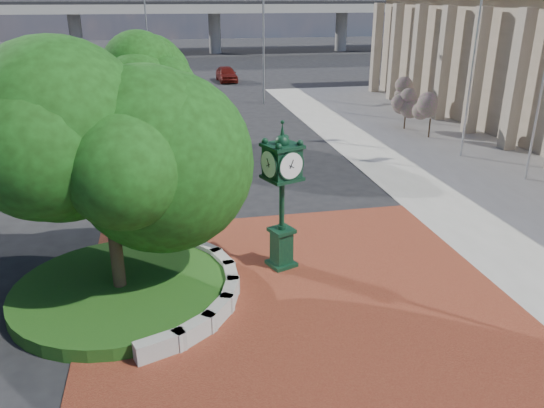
{
  "coord_description": "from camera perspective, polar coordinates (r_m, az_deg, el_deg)",
  "views": [
    {
      "loc": [
        -3.4,
        -13.92,
        8.12
      ],
      "look_at": [
        -0.23,
        1.5,
        1.94
      ],
      "focal_mm": 35.0,
      "sensor_mm": 36.0,
      "label": 1
    }
  ],
  "objects": [
    {
      "name": "shrub_near",
      "position": [
        33.89,
        16.74,
        9.44
      ],
      "size": [
        1.2,
        1.2,
        2.2
      ],
      "color": "#38281C",
      "rests_on": "ground"
    },
    {
      "name": "flagpole_a",
      "position": [
        26.94,
        27.22,
        12.12
      ],
      "size": [
        1.44,
        0.46,
        9.41
      ],
      "color": "silver",
      "rests_on": "ground"
    },
    {
      "name": "street_lamp_near",
      "position": [
        43.09,
        -0.63,
        17.52
      ],
      "size": [
        1.98,
        0.25,
        8.83
      ],
      "color": "slate",
      "rests_on": "ground"
    },
    {
      "name": "street_lamp_far",
      "position": [
        55.93,
        -13.11,
        17.86
      ],
      "size": [
        1.9,
        0.81,
        8.76
      ],
      "color": "slate",
      "rests_on": "ground"
    },
    {
      "name": "sidewalk",
      "position": [
        31.85,
        26.55,
        4.42
      ],
      "size": [
        20.0,
        50.0,
        0.04
      ],
      "primitive_type": "cube",
      "color": "#9E9B93",
      "rests_on": "ground"
    },
    {
      "name": "flagpole_b",
      "position": [
        29.74,
        20.87,
        14.3
      ],
      "size": [
        1.56,
        0.18,
        9.98
      ],
      "color": "silver",
      "rests_on": "ground"
    },
    {
      "name": "tree_street",
      "position": [
        32.3,
        -12.83,
        12.23
      ],
      "size": [
        4.4,
        4.4,
        5.45
      ],
      "color": "#38281C",
      "rests_on": "ground"
    },
    {
      "name": "parked_car",
      "position": [
        55.62,
        -4.92,
        13.77
      ],
      "size": [
        1.98,
        4.57,
        1.54
      ],
      "primitive_type": "imported",
      "rotation": [
        0.0,
        0.0,
        0.04
      ],
      "color": "#57110C",
      "rests_on": "ground"
    },
    {
      "name": "tree_planter",
      "position": [
        14.69,
        -17.32,
        3.03
      ],
      "size": [
        5.2,
        5.2,
        6.33
      ],
      "color": "#38281C",
      "rests_on": "ground"
    },
    {
      "name": "plaza",
      "position": [
        15.62,
        2.73,
        -9.81
      ],
      "size": [
        12.0,
        12.0,
        0.04
      ],
      "primitive_type": "cube",
      "color": "maroon",
      "rests_on": "ground"
    },
    {
      "name": "shrub_mid",
      "position": [
        35.79,
        14.24,
        10.29
      ],
      "size": [
        1.2,
        1.2,
        2.2
      ],
      "color": "#38281C",
      "rests_on": "ground"
    },
    {
      "name": "post_clock",
      "position": [
        16.18,
        1.07,
        1.41
      ],
      "size": [
        1.21,
        1.21,
        4.7
      ],
      "color": "black",
      "rests_on": "ground"
    },
    {
      "name": "shrub_far",
      "position": [
        40.48,
        14.3,
        11.52
      ],
      "size": [
        1.2,
        1.2,
        2.2
      ],
      "color": "#38281C",
      "rests_on": "ground"
    },
    {
      "name": "planter_wall",
      "position": [
        16.0,
        -7.7,
        -8.16
      ],
      "size": [
        2.96,
        6.77,
        0.54
      ],
      "color": "#9E9B93",
      "rests_on": "ground"
    },
    {
      "name": "overpass",
      "position": [
        84.0,
        -10.05,
        20.06
      ],
      "size": [
        90.0,
        12.0,
        7.5
      ],
      "color": "#9E9B93",
      "rests_on": "ground"
    },
    {
      "name": "ground",
      "position": [
        16.47,
        1.87,
        -8.11
      ],
      "size": [
        200.0,
        200.0,
        0.0
      ],
      "primitive_type": "plane",
      "color": "black",
      "rests_on": "ground"
    },
    {
      "name": "grass_bed",
      "position": [
        16.1,
        -15.94,
        -8.95
      ],
      "size": [
        6.1,
        6.1,
        0.4
      ],
      "primitive_type": "cylinder",
      "color": "#154413",
      "rests_on": "ground"
    }
  ]
}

